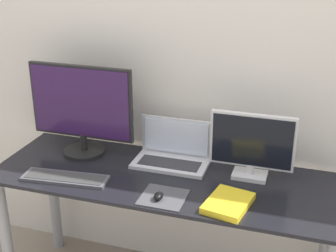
% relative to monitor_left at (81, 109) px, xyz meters
% --- Properties ---
extents(wall_back, '(7.00, 0.05, 2.50)m').
position_rel_monitor_left_xyz_m(wall_back, '(0.49, 0.24, 0.25)').
color(wall_back, silver).
rests_on(wall_back, ground_plane).
extents(desk, '(1.69, 0.59, 0.75)m').
position_rel_monitor_left_xyz_m(desk, '(0.49, -0.12, -0.39)').
color(desk, black).
rests_on(desk, ground_plane).
extents(monitor_left, '(0.56, 0.22, 0.48)m').
position_rel_monitor_left_xyz_m(monitor_left, '(0.00, 0.00, 0.00)').
color(monitor_left, black).
rests_on(monitor_left, desk).
extents(monitor_right, '(0.40, 0.11, 0.32)m').
position_rel_monitor_left_xyz_m(monitor_right, '(0.88, 0.00, -0.08)').
color(monitor_right, silver).
rests_on(monitor_right, desk).
extents(laptop, '(0.38, 0.21, 0.22)m').
position_rel_monitor_left_xyz_m(laptop, '(0.48, 0.04, -0.20)').
color(laptop, silver).
rests_on(laptop, desk).
extents(keyboard, '(0.42, 0.16, 0.02)m').
position_rel_monitor_left_xyz_m(keyboard, '(0.05, -0.30, -0.24)').
color(keyboard, '#4C4C51').
rests_on(keyboard, desk).
extents(mousepad, '(0.20, 0.19, 0.00)m').
position_rel_monitor_left_xyz_m(mousepad, '(0.55, -0.31, -0.25)').
color(mousepad, '#47474C').
rests_on(mousepad, desk).
extents(mouse, '(0.04, 0.06, 0.03)m').
position_rel_monitor_left_xyz_m(mouse, '(0.53, -0.34, -0.23)').
color(mouse, black).
rests_on(mouse, mousepad).
extents(book, '(0.21, 0.26, 0.03)m').
position_rel_monitor_left_xyz_m(book, '(0.83, -0.29, -0.23)').
color(book, yellow).
rests_on(book, desk).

